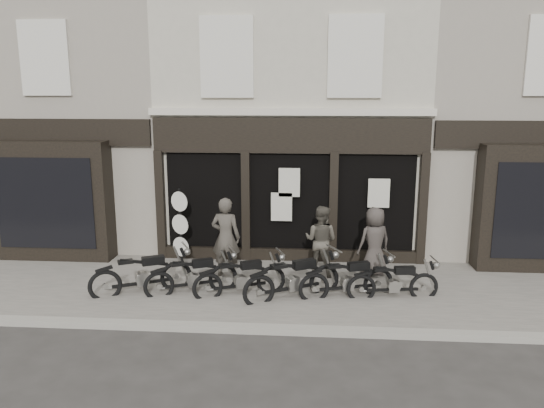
# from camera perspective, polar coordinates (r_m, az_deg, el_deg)

# --- Properties ---
(ground_plane) EXTENTS (90.00, 90.00, 0.00)m
(ground_plane) POSITION_cam_1_polar(r_m,az_deg,el_deg) (11.66, 1.20, -11.02)
(ground_plane) COLOR #2D2B28
(ground_plane) RESTS_ON ground
(pavement) EXTENTS (30.00, 4.20, 0.12)m
(pavement) POSITION_cam_1_polar(r_m,az_deg,el_deg) (12.47, 1.43, -9.14)
(pavement) COLOR #605B54
(pavement) RESTS_ON ground_plane
(kerb) EXTENTS (30.00, 0.25, 0.13)m
(kerb) POSITION_cam_1_polar(r_m,az_deg,el_deg) (10.50, 0.82, -13.37)
(kerb) COLOR gray
(kerb) RESTS_ON ground_plane
(central_building) EXTENTS (7.30, 6.22, 8.34)m
(central_building) POSITION_cam_1_polar(r_m,az_deg,el_deg) (16.68, 2.39, 10.39)
(central_building) COLOR #B8B19D
(central_building) RESTS_ON ground
(neighbour_left) EXTENTS (5.60, 6.73, 8.34)m
(neighbour_left) POSITION_cam_1_polar(r_m,az_deg,el_deg) (17.99, -18.59, 9.78)
(neighbour_left) COLOR gray
(neighbour_left) RESTS_ON ground
(neighbour_right) EXTENTS (5.60, 6.73, 8.34)m
(neighbour_right) POSITION_cam_1_polar(r_m,az_deg,el_deg) (17.59, 23.82, 9.34)
(neighbour_right) COLOR gray
(neighbour_right) RESTS_ON ground
(motorcycle_0) EXTENTS (2.14, 1.31, 1.11)m
(motorcycle_0) POSITION_cam_1_polar(r_m,az_deg,el_deg) (12.42, -13.74, -7.72)
(motorcycle_0) COLOR black
(motorcycle_0) RESTS_ON ground
(motorcycle_1) EXTENTS (2.01, 1.15, 1.03)m
(motorcycle_1) POSITION_cam_1_polar(r_m,az_deg,el_deg) (12.22, -8.51, -7.99)
(motorcycle_1) COLOR black
(motorcycle_1) RESTS_ON ground
(motorcycle_2) EXTENTS (2.03, 1.09, 1.03)m
(motorcycle_2) POSITION_cam_1_polar(r_m,az_deg,el_deg) (11.99, -3.35, -8.26)
(motorcycle_2) COLOR black
(motorcycle_2) RESTS_ON ground
(motorcycle_3) EXTENTS (2.15, 1.40, 1.13)m
(motorcycle_3) POSITION_cam_1_polar(r_m,az_deg,el_deg) (11.78, 2.34, -8.43)
(motorcycle_3) COLOR black
(motorcycle_3) RESTS_ON ground
(motorcycle_4) EXTENTS (2.14, 0.95, 1.06)m
(motorcycle_4) POSITION_cam_1_polar(r_m,az_deg,el_deg) (11.97, 8.15, -8.36)
(motorcycle_4) COLOR black
(motorcycle_4) RESTS_ON ground
(motorcycle_5) EXTENTS (2.05, 0.60, 0.98)m
(motorcycle_5) POSITION_cam_1_polar(r_m,az_deg,el_deg) (12.09, 12.98, -8.49)
(motorcycle_5) COLOR black
(motorcycle_5) RESTS_ON ground
(man_left) EXTENTS (0.77, 0.56, 1.96)m
(man_left) POSITION_cam_1_polar(r_m,az_deg,el_deg) (12.89, -5.00, -3.59)
(man_left) COLOR #413C35
(man_left) RESTS_ON pavement
(man_centre) EXTENTS (1.03, 0.92, 1.73)m
(man_centre) POSITION_cam_1_polar(r_m,az_deg,el_deg) (13.07, 5.28, -3.91)
(man_centre) COLOR #47433A
(man_centre) RESTS_ON pavement
(man_right) EXTENTS (0.98, 0.83, 1.71)m
(man_right) POSITION_cam_1_polar(r_m,az_deg,el_deg) (13.19, 10.95, -3.98)
(man_right) COLOR #3B3531
(man_right) RESTS_ON pavement
(advert_sign_post) EXTENTS (0.49, 0.33, 2.13)m
(advert_sign_post) POSITION_cam_1_polar(r_m,az_deg,el_deg) (13.93, -9.81, -2.81)
(advert_sign_post) COLOR black
(advert_sign_post) RESTS_ON ground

